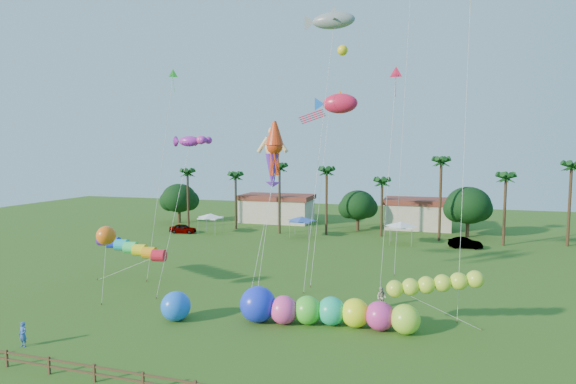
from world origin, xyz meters
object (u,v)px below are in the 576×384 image
(car_b, at_px, (465,243))
(blue_ball, at_px, (176,306))
(spectator_b, at_px, (381,298))
(spectator_a, at_px, (23,334))
(caterpillar_inflatable, at_px, (320,311))
(car_a, at_px, (183,229))

(car_b, xyz_separation_m, blue_ball, (-22.50, -32.70, 0.40))
(spectator_b, bearing_deg, spectator_a, -121.24)
(caterpillar_inflatable, bearing_deg, car_b, 62.99)
(spectator_b, relative_size, blue_ball, 0.77)
(caterpillar_inflatable, xyz_separation_m, blue_ball, (-10.31, -2.06, -0.01))
(spectator_a, bearing_deg, spectator_b, 36.24)
(spectator_a, bearing_deg, caterpillar_inflatable, 30.10)
(car_a, xyz_separation_m, car_b, (40.27, 0.65, -0.01))
(spectator_a, relative_size, blue_ball, 0.74)
(car_a, relative_size, spectator_a, 2.54)
(car_a, distance_m, caterpillar_inflatable, 41.10)
(car_b, distance_m, spectator_a, 49.16)
(car_a, bearing_deg, car_b, -96.35)
(car_b, relative_size, spectator_a, 2.59)
(car_a, relative_size, blue_ball, 1.87)
(blue_ball, bearing_deg, car_b, 55.47)
(car_b, bearing_deg, caterpillar_inflatable, 155.78)
(car_a, height_order, spectator_a, spectator_a)
(spectator_b, bearing_deg, blue_ball, -127.93)
(car_a, bearing_deg, spectator_b, -135.41)
(spectator_b, height_order, caterpillar_inflatable, caterpillar_inflatable)
(car_b, relative_size, caterpillar_inflatable, 0.32)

